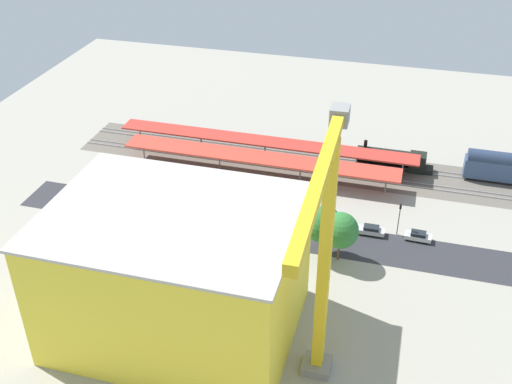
{
  "coord_description": "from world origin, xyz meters",
  "views": [
    {
      "loc": [
        -14.64,
        88.17,
        62.29
      ],
      "look_at": [
        8.46,
        2.15,
        6.73
      ],
      "focal_mm": 43.76,
      "sensor_mm": 36.0,
      "label": 1
    }
  ],
  "objects_px": {
    "locomotive": "(395,159)",
    "parked_car_3": "(285,219)",
    "tower_crane": "(323,251)",
    "box_truck_1": "(174,239)",
    "platform_canopy_far": "(265,141)",
    "street_tree_2": "(340,230)",
    "platform_canopy_near": "(259,158)",
    "street_tree_1": "(202,214)",
    "traffic_light": "(399,214)",
    "passenger_coach": "(512,168)",
    "parked_car_1": "(371,231)",
    "parked_car_0": "(418,236)",
    "box_truck_0": "(143,232)",
    "street_tree_0": "(324,225)",
    "construction_building": "(176,274)",
    "parked_car_2": "(326,225)",
    "box_truck_2": "(165,232)"
  },
  "relations": [
    {
      "from": "locomotive",
      "to": "parked_car_3",
      "type": "height_order",
      "value": "locomotive"
    },
    {
      "from": "tower_crane",
      "to": "box_truck_1",
      "type": "distance_m",
      "value": 40.15
    },
    {
      "from": "platform_canopy_far",
      "to": "street_tree_2",
      "type": "distance_m",
      "value": 35.24
    },
    {
      "from": "platform_canopy_near",
      "to": "box_truck_1",
      "type": "xyz_separation_m",
      "value": [
        7.5,
        26.51,
        -2.25
      ]
    },
    {
      "from": "street_tree_2",
      "to": "street_tree_1",
      "type": "bearing_deg",
      "value": 0.2
    },
    {
      "from": "street_tree_2",
      "to": "traffic_light",
      "type": "xyz_separation_m",
      "value": [
        -8.66,
        -9.45,
        -1.6
      ]
    },
    {
      "from": "passenger_coach",
      "to": "tower_crane",
      "type": "relative_size",
      "value": 0.5
    },
    {
      "from": "tower_crane",
      "to": "traffic_light",
      "type": "relative_size",
      "value": 5.74
    },
    {
      "from": "parked_car_1",
      "to": "parked_car_0",
      "type": "bearing_deg",
      "value": -177.3
    },
    {
      "from": "box_truck_0",
      "to": "street_tree_0",
      "type": "xyz_separation_m",
      "value": [
        -29.48,
        -4.11,
        4.05
      ]
    },
    {
      "from": "platform_canopy_near",
      "to": "street_tree_1",
      "type": "height_order",
      "value": "street_tree_1"
    },
    {
      "from": "tower_crane",
      "to": "traffic_light",
      "type": "xyz_separation_m",
      "value": [
        -7.79,
        -35.42,
        -16.95
      ]
    },
    {
      "from": "parked_car_3",
      "to": "box_truck_1",
      "type": "xyz_separation_m",
      "value": [
        16.07,
        11.73,
        0.96
      ]
    },
    {
      "from": "passenger_coach",
      "to": "street_tree_1",
      "type": "relative_size",
      "value": 2.21
    },
    {
      "from": "construction_building",
      "to": "box_truck_1",
      "type": "distance_m",
      "value": 19.84
    },
    {
      "from": "platform_canopy_near",
      "to": "construction_building",
      "type": "height_order",
      "value": "construction_building"
    },
    {
      "from": "tower_crane",
      "to": "construction_building",
      "type": "bearing_deg",
      "value": -14.94
    },
    {
      "from": "parked_car_3",
      "to": "traffic_light",
      "type": "height_order",
      "value": "traffic_light"
    },
    {
      "from": "construction_building",
      "to": "tower_crane",
      "type": "relative_size",
      "value": 0.9
    },
    {
      "from": "passenger_coach",
      "to": "parked_car_2",
      "type": "bearing_deg",
      "value": 37.67
    },
    {
      "from": "locomotive",
      "to": "tower_crane",
      "type": "relative_size",
      "value": 0.43
    },
    {
      "from": "box_truck_1",
      "to": "street_tree_1",
      "type": "bearing_deg",
      "value": -133.57
    },
    {
      "from": "parked_car_2",
      "to": "box_truck_1",
      "type": "distance_m",
      "value": 26.16
    },
    {
      "from": "street_tree_1",
      "to": "street_tree_2",
      "type": "bearing_deg",
      "value": -179.8
    },
    {
      "from": "parked_car_0",
      "to": "street_tree_1",
      "type": "height_order",
      "value": "street_tree_1"
    },
    {
      "from": "street_tree_0",
      "to": "box_truck_0",
      "type": "bearing_deg",
      "value": 7.94
    },
    {
      "from": "street_tree_2",
      "to": "locomotive",
      "type": "bearing_deg",
      "value": -101.12
    },
    {
      "from": "passenger_coach",
      "to": "box_truck_1",
      "type": "xyz_separation_m",
      "value": [
        54.92,
        36.39,
        -1.54
      ]
    },
    {
      "from": "parked_car_0",
      "to": "box_truck_1",
      "type": "relative_size",
      "value": 0.51
    },
    {
      "from": "locomotive",
      "to": "box_truck_0",
      "type": "xyz_separation_m",
      "value": [
        38.61,
        35.91,
        -0.12
      ]
    },
    {
      "from": "platform_canopy_far",
      "to": "locomotive",
      "type": "xyz_separation_m",
      "value": [
        -25.97,
        -3.24,
        -2.17
      ]
    },
    {
      "from": "platform_canopy_near",
      "to": "street_tree_2",
      "type": "height_order",
      "value": "street_tree_2"
    },
    {
      "from": "parked_car_2",
      "to": "construction_building",
      "type": "distance_m",
      "value": 33.83
    },
    {
      "from": "parked_car_1",
      "to": "traffic_light",
      "type": "relative_size",
      "value": 0.76
    },
    {
      "from": "locomotive",
      "to": "passenger_coach",
      "type": "bearing_deg",
      "value": 180.0
    },
    {
      "from": "parked_car_3",
      "to": "tower_crane",
      "type": "relative_size",
      "value": 0.13
    },
    {
      "from": "parked_car_1",
      "to": "parked_car_3",
      "type": "xyz_separation_m",
      "value": [
        14.84,
        0.5,
        0.03
      ]
    },
    {
      "from": "locomotive",
      "to": "box_truck_2",
      "type": "bearing_deg",
      "value": 44.77
    },
    {
      "from": "tower_crane",
      "to": "box_truck_2",
      "type": "relative_size",
      "value": 3.86
    },
    {
      "from": "box_truck_2",
      "to": "street_tree_2",
      "type": "bearing_deg",
      "value": -175.39
    },
    {
      "from": "box_truck_0",
      "to": "box_truck_2",
      "type": "height_order",
      "value": "box_truck_0"
    },
    {
      "from": "parked_car_1",
      "to": "locomotive",
      "type": "bearing_deg",
      "value": -94.77
    },
    {
      "from": "parked_car_1",
      "to": "construction_building",
      "type": "height_order",
      "value": "construction_building"
    },
    {
      "from": "box_truck_0",
      "to": "platform_canopy_near",
      "type": "bearing_deg",
      "value": -116.86
    },
    {
      "from": "parked_car_0",
      "to": "parked_car_3",
      "type": "xyz_separation_m",
      "value": [
        22.63,
        0.87,
        0.04
      ]
    },
    {
      "from": "platform_canopy_far",
      "to": "construction_building",
      "type": "height_order",
      "value": "construction_building"
    },
    {
      "from": "platform_canopy_far",
      "to": "construction_building",
      "type": "distance_m",
      "value": 50.17
    },
    {
      "from": "platform_canopy_far",
      "to": "street_tree_0",
      "type": "xyz_separation_m",
      "value": [
        -16.84,
        28.56,
        1.76
      ]
    },
    {
      "from": "box_truck_2",
      "to": "box_truck_1",
      "type": "bearing_deg",
      "value": 143.79
    },
    {
      "from": "street_tree_2",
      "to": "traffic_light",
      "type": "relative_size",
      "value": 1.41
    }
  ]
}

